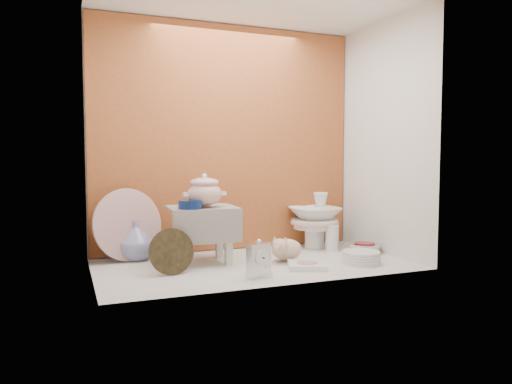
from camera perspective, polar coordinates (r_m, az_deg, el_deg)
ground at (r=2.86m, az=-0.23°, el=-8.47°), size 1.80×1.80×0.00m
niche_shell at (r=2.98m, az=-1.52°, el=10.04°), size 1.86×1.03×1.53m
step_stool at (r=2.88m, az=-6.35°, el=-5.02°), size 0.41×0.35×0.33m
soup_tureen at (r=2.81m, az=-6.08°, el=0.20°), size 0.25×0.25×0.20m
cobalt_bowl at (r=2.75m, az=-7.74°, el=-1.46°), size 0.18×0.18×0.05m
floral_platter at (r=3.01m, az=-14.84°, el=-3.74°), size 0.45×0.24×0.44m
blue_white_vase at (r=3.04m, az=-13.93°, el=-5.56°), size 0.24×0.24×0.24m
lacquer_tray at (r=2.62m, az=-9.92°, el=-6.93°), size 0.25×0.09×0.25m
mantel_clock at (r=2.52m, az=0.33°, el=-7.87°), size 0.14×0.09×0.20m
plush_pig at (r=2.93m, az=3.64°, el=-6.74°), size 0.28×0.23×0.14m
teacup_saucer at (r=2.58m, az=0.41°, el=-9.69°), size 0.15×0.15×0.01m
gold_rim_teacup at (r=2.57m, az=0.41°, el=-8.62°), size 0.12×0.12×0.09m
lattice_dish at (r=2.77m, az=6.01°, el=-8.59°), size 0.27×0.27×0.03m
dinner_plate_stack at (r=2.92m, az=12.26°, el=-7.52°), size 0.26×0.26×0.07m
crystal_bowl at (r=3.24m, az=12.65°, el=-6.50°), size 0.23×0.23×0.06m
clear_glass_vase at (r=3.27m, az=8.95°, el=-5.36°), size 0.10×0.10×0.17m
porcelain_tower at (r=3.35m, az=6.92°, el=-3.31°), size 0.41×0.41×0.38m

